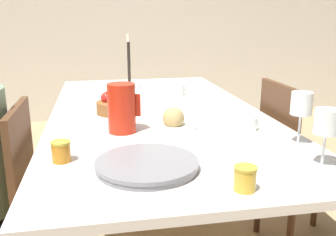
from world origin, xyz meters
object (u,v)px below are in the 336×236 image
Objects in this scene: wine_glass_water at (301,106)px; serving_tray at (147,165)px; teacup_across at (177,91)px; fruit_bowl at (116,104)px; teacup_near_person at (246,125)px; jam_jar_red at (61,151)px; wine_glass_juice at (326,125)px; jam_jar_amber at (245,177)px; chair_opposite at (296,165)px; bread_plate at (173,121)px; red_pitcher at (122,108)px; candlestick_tall at (129,68)px.

serving_tray is at bearing -167.47° from wine_glass_water.
teacup_across is 0.77× the size of fruit_bowl.
teacup_near_person is 0.76m from jam_jar_red.
wine_glass_juice is 0.58× the size of serving_tray.
jam_jar_amber is 0.61m from jam_jar_red.
chair_opposite is at bearing 21.28° from jam_jar_red.
chair_opposite is 4.73× the size of fruit_bowl.
jam_jar_red is (-0.45, -0.32, 0.01)m from bread_plate.
fruit_bowl is (-0.30, 0.93, 0.01)m from jam_jar_amber.
red_pitcher is 1.07× the size of wine_glass_juice.
candlestick_tall is at bearing 110.85° from teacup_near_person.
jam_jar_amber is 1.00× the size of jam_jar_red.
candlestick_tall reaches higher than teacup_near_person.
fruit_bowl is at bearing 94.31° from serving_tray.
red_pitcher is 0.96m from candlestick_tall.
teacup_near_person is (-0.39, -0.24, 0.31)m from chair_opposite.
red_pitcher is at bearing 156.50° from wine_glass_water.
teacup_near_person is 0.78m from teacup_across.
red_pitcher is 0.71m from wine_glass_water.
chair_opposite is at bearing -45.55° from candlestick_tall.
bread_plate is 2.90× the size of jam_jar_amber.
candlestick_tall is (0.34, 1.25, 0.10)m from jam_jar_red.
wine_glass_water reaches higher than jam_jar_amber.
wine_glass_water is 2.83× the size of jam_jar_amber.
wine_glass_juice reaches higher than serving_tray.
candlestick_tall is at bearing 87.25° from serving_tray.
jam_jar_red is at bearing -127.11° from red_pitcher.
wine_glass_water is 0.26m from teacup_near_person.
teacup_near_person is at bearing -69.15° from candlestick_tall.
candlestick_tall is (-0.79, 0.81, 0.42)m from chair_opposite.
teacup_across reaches higher than serving_tray.
teacup_near_person is 1.00× the size of teacup_across.
chair_opposite reaches higher than teacup_across.
chair_opposite is 4.81× the size of wine_glass_juice.
teacup_near_person is 1.12m from candlestick_tall.
jam_jar_amber is (0.30, -0.61, -0.07)m from red_pitcher.
serving_tray is 1.60× the size of bread_plate.
bread_plate is at bearing 35.42° from jam_jar_red.
jam_jar_amber is at bearing -83.31° from candlestick_tall.
red_pitcher reaches higher than serving_tray.
fruit_bowl is (-0.01, 0.32, -0.06)m from red_pitcher.
red_pitcher is 2.89× the size of jam_jar_red.
red_pitcher reaches higher than wine_glass_water.
jam_jar_amber is at bearing -93.74° from teacup_across.
teacup_across is 0.67m from bread_plate.
wine_glass_juice is (-0.04, -0.21, -0.01)m from wine_glass_water.
serving_tray is at bearing -83.26° from red_pitcher.
wine_glass_juice is 1.20m from teacup_across.
teacup_across is 0.45× the size of serving_tray.
bread_plate reaches higher than jam_jar_red.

